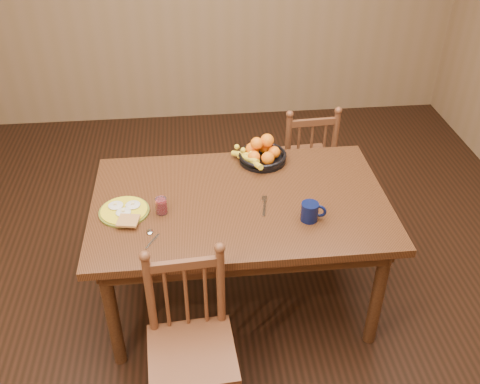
{
  "coord_description": "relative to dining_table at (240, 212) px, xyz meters",
  "views": [
    {
      "loc": [
        -0.24,
        -2.33,
        2.45
      ],
      "look_at": [
        0.0,
        0.0,
        0.8
      ],
      "focal_mm": 40.0,
      "sensor_mm": 36.0,
      "label": 1
    }
  ],
  "objects": [
    {
      "name": "dining_table",
      "position": [
        0.0,
        0.0,
        0.0
      ],
      "size": [
        1.6,
        1.0,
        0.75
      ],
      "color": "black",
      "rests_on": "ground"
    },
    {
      "name": "coffee_mug",
      "position": [
        0.34,
        -0.21,
        0.14
      ],
      "size": [
        0.13,
        0.09,
        0.1
      ],
      "color": "black",
      "rests_on": "dining_table"
    },
    {
      "name": "chair_near",
      "position": [
        -0.3,
        -0.69,
        -0.23
      ],
      "size": [
        0.43,
        0.41,
        0.89
      ],
      "rotation": [
        0.0,
        0.0,
        0.07
      ],
      "color": "#522D18",
      "rests_on": "ground"
    },
    {
      "name": "fork",
      "position": [
        0.12,
        -0.06,
        0.09
      ],
      "size": [
        0.05,
        0.18,
        0.0
      ],
      "rotation": [
        0.0,
        0.0,
        -0.2
      ],
      "color": "silver",
      "rests_on": "dining_table"
    },
    {
      "name": "juice_glass",
      "position": [
        -0.42,
        -0.08,
        0.13
      ],
      "size": [
        0.06,
        0.06,
        0.09
      ],
      "color": "silver",
      "rests_on": "dining_table"
    },
    {
      "name": "fruit_bowl",
      "position": [
        0.17,
        0.38,
        0.14
      ],
      "size": [
        0.32,
        0.32,
        0.17
      ],
      "color": "black",
      "rests_on": "dining_table"
    },
    {
      "name": "room",
      "position": [
        0.0,
        0.0,
        0.68
      ],
      "size": [
        4.52,
        5.02,
        2.72
      ],
      "color": "black",
      "rests_on": "ground"
    },
    {
      "name": "spoon",
      "position": [
        -0.47,
        -0.26,
        0.09
      ],
      "size": [
        0.07,
        0.15,
        0.01
      ],
      "rotation": [
        0.0,
        0.0,
        -0.53
      ],
      "color": "silver",
      "rests_on": "dining_table"
    },
    {
      "name": "chair_far",
      "position": [
        0.55,
        0.87,
        -0.24
      ],
      "size": [
        0.42,
        0.4,
        0.88
      ],
      "rotation": [
        0.0,
        0.0,
        3.2
      ],
      "color": "#522D18",
      "rests_on": "ground"
    },
    {
      "name": "breakfast_plate",
      "position": [
        -0.61,
        -0.06,
        0.1
      ],
      "size": [
        0.26,
        0.3,
        0.04
      ],
      "color": "#59601E",
      "rests_on": "dining_table"
    }
  ]
}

